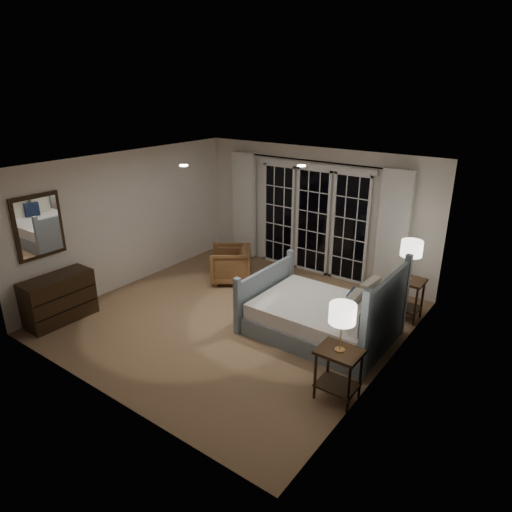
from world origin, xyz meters
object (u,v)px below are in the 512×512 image
Objects in this scene: dresser at (59,299)px; nightstand_right at (406,292)px; nightstand_left at (338,367)px; lamp_left at (342,314)px; lamp_right at (412,249)px; bed at (324,317)px; armchair at (231,264)px.

nightstand_right is at bearing 37.16° from dresser.
lamp_left is at bearing -26.57° from nightstand_left.
lamp_right is (0.00, -0.00, 0.75)m from nightstand_right.
nightstand_right is (-0.05, 2.50, 0.01)m from nightstand_left.
bed is 3.02× the size of nightstand_right.
lamp_right is (-0.05, 2.50, 0.05)m from lamp_left.
bed reaches higher than dresser.
lamp_right is (0.80, 1.27, 0.89)m from bed.
nightstand_left is at bearing 153.43° from lamp_left.
nightstand_left is 2.50m from nightstand_right.
lamp_left is 0.56× the size of dresser.
lamp_right is 0.59× the size of dresser.
lamp_left is 4.65m from dresser.
lamp_left reaches higher than dresser.
bed reaches higher than nightstand_left.
lamp_right is at bearing 91.21° from nightstand_left.
nightstand_right is 2.60m from lamp_left.
bed is 3.22× the size of lamp_right.
bed is 4.21m from dresser.
dresser reaches higher than armchair.
armchair is (-2.42, 0.74, 0.03)m from bed.
lamp_left is at bearing -55.25° from bed.
lamp_left is (0.05, -2.50, 0.70)m from nightstand_right.
nightstand_left is (0.85, -1.23, 0.13)m from bed.
bed is 3.43× the size of lamp_left.
nightstand_right is at bearing 57.79° from bed.
nightstand_right is at bearing 153.43° from lamp_right.
lamp_left is at bearing 23.09° from armchair.
bed is at bearing 29.94° from dresser.
dresser is (-4.51, -0.87, -0.06)m from nightstand_left.
nightstand_right is 0.75m from lamp_right.
nightstand_right is 0.91× the size of armchair.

